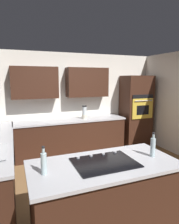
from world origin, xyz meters
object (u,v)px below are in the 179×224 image
Objects in this scene: cooktop at (104,162)px; blender at (85,113)px; wall_oven at (136,111)px; oil_bottle at (44,163)px; second_bottle at (153,147)px.

blender is (-0.71, -2.66, 0.14)m from cooktop.
oil_bottle is at bearing 41.73° from wall_oven.
wall_oven reaches higher than cooktop.
wall_oven is 5.87× the size of blender.
cooktop is (2.31, 2.69, -0.10)m from wall_oven.
oil_bottle is at bearing -0.94° from second_bottle.
blender reaches higher than second_bottle.
second_bottle is at bearing 176.01° from cooktop.
blender is at bearing 1.10° from wall_oven.
wall_oven is 3.55m from cooktop.
wall_oven is 4.08m from oil_bottle.
blender is 1.08× the size of oil_bottle.
cooktop is 2.31× the size of second_bottle.
cooktop is 2.40× the size of oil_bottle.
cooktop is 0.70m from second_bottle.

